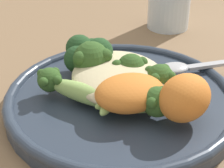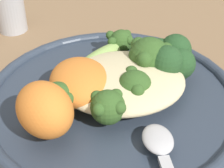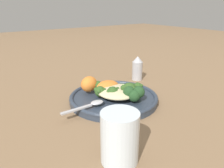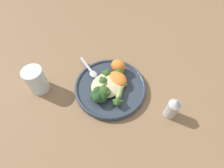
{
  "view_description": "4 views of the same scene",
  "coord_description": "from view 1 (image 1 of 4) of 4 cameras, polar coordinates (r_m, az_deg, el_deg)",
  "views": [
    {
      "loc": [
        0.34,
        -0.1,
        0.23
      ],
      "look_at": [
        0.03,
        -0.01,
        0.04
      ],
      "focal_mm": 60.0,
      "sensor_mm": 36.0,
      "label": 1
    },
    {
      "loc": [
        0.05,
        0.28,
        0.24
      ],
      "look_at": [
        0.01,
        0.0,
        0.04
      ],
      "focal_mm": 60.0,
      "sensor_mm": 36.0,
      "label": 2
    },
    {
      "loc": [
        -0.46,
        0.34,
        0.26
      ],
      "look_at": [
        0.01,
        0.0,
        0.05
      ],
      "focal_mm": 35.0,
      "sensor_mm": 36.0,
      "label": 3
    },
    {
      "loc": [
        -0.17,
        -0.29,
        0.52
      ],
      "look_at": [
        0.01,
        -0.0,
        0.03
      ],
      "focal_mm": 28.0,
      "sensor_mm": 36.0,
      "label": 4
    }
  ],
  "objects": [
    {
      "name": "sweet_potato_chunk_0",
      "position": [
        0.36,
        11.04,
        -2.07
      ],
      "size": [
        0.07,
        0.07,
        0.05
      ],
      "primitive_type": "ellipsoid",
      "rotation": [
        0.0,
        0.0,
        2.08
      ],
      "color": "orange",
      "rests_on": "plate"
    },
    {
      "name": "broccoli_stalk_3",
      "position": [
        0.42,
        -2.93,
        3.14
      ],
      "size": [
        0.1,
        0.04,
        0.04
      ],
      "rotation": [
        0.0,
        0.0,
        3.18
      ],
      "color": "#8EB25B",
      "rests_on": "plate"
    },
    {
      "name": "broccoli_stalk_1",
      "position": [
        0.39,
        5.59,
        -0.02
      ],
      "size": [
        0.05,
        0.09,
        0.03
      ],
      "rotation": [
        0.0,
        0.0,
        1.92
      ],
      "color": "#8EB25B",
      "rests_on": "plate"
    },
    {
      "name": "quinoa_mound",
      "position": [
        0.41,
        1.22,
        1.23
      ],
      "size": [
        0.12,
        0.1,
        0.02
      ],
      "primitive_type": "ellipsoid",
      "color": "beige",
      "rests_on": "plate"
    },
    {
      "name": "broccoli_stalk_2",
      "position": [
        0.4,
        2.26,
        1.25
      ],
      "size": [
        0.09,
        0.07,
        0.03
      ],
      "rotation": [
        0.0,
        0.0,
        2.5
      ],
      "color": "#8EB25B",
      "rests_on": "plate"
    },
    {
      "name": "ground_plane",
      "position": [
        0.42,
        1.03,
        -2.96
      ],
      "size": [
        4.0,
        4.0,
        0.0
      ],
      "primitive_type": "plane",
      "color": "#846647"
    },
    {
      "name": "broccoli_stalk_0",
      "position": [
        0.36,
        5.31,
        -2.78
      ],
      "size": [
        0.05,
        0.08,
        0.03
      ],
      "rotation": [
        0.0,
        0.0,
        1.13
      ],
      "color": "#8EB25B",
      "rests_on": "plate"
    },
    {
      "name": "broccoli_stalk_4",
      "position": [
        0.39,
        -6.19,
        -0.61
      ],
      "size": [
        0.08,
        0.09,
        0.03
      ],
      "rotation": [
        0.0,
        0.0,
        3.93
      ],
      "color": "#8EB25B",
      "rests_on": "plate"
    },
    {
      "name": "spoon",
      "position": [
        0.45,
        11.3,
        2.59
      ],
      "size": [
        0.03,
        0.12,
        0.01
      ],
      "rotation": [
        0.0,
        0.0,
        1.59
      ],
      "color": "#B7B7BC",
      "rests_on": "plate"
    },
    {
      "name": "kale_tuft",
      "position": [
        0.44,
        -3.7,
        4.53
      ],
      "size": [
        0.06,
        0.06,
        0.04
      ],
      "color": "#234723",
      "rests_on": "plate"
    },
    {
      "name": "plate",
      "position": [
        0.41,
        1.42,
        -2.31
      ],
      "size": [
        0.25,
        0.25,
        0.02
      ],
      "color": "#2D3847",
      "rests_on": "ground_plane"
    },
    {
      "name": "sweet_potato_chunk_1",
      "position": [
        0.37,
        3.22,
        -1.26
      ],
      "size": [
        0.06,
        0.08,
        0.03
      ],
      "primitive_type": "ellipsoid",
      "rotation": [
        0.0,
        0.0,
        1.68
      ],
      "color": "orange",
      "rests_on": "plate"
    }
  ]
}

